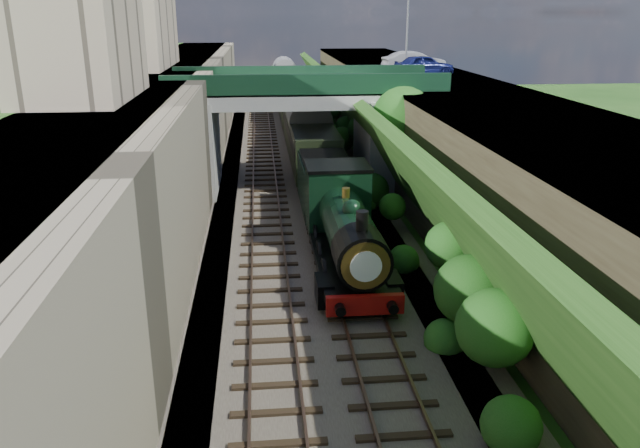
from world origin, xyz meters
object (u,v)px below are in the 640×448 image
(road_bridge, at_px, (312,123))
(car_blue, at_px, (424,65))
(car_silver, at_px, (414,62))
(locomotive, at_px, (346,231))
(lamppost, at_px, (408,26))
(tree, at_px, (404,121))
(tender, at_px, (327,190))

(road_bridge, bearing_deg, car_blue, 36.18)
(car_silver, height_order, locomotive, car_silver)
(lamppost, bearing_deg, car_silver, 62.16)
(tree, bearing_deg, car_silver, 74.33)
(tree, bearing_deg, road_bridge, 147.65)
(tree, bearing_deg, car_blue, 69.77)
(car_blue, bearing_deg, tree, 148.64)
(car_blue, relative_size, car_silver, 0.91)
(lamppost, bearing_deg, tree, -103.08)
(car_blue, height_order, tender, car_blue)
(road_bridge, height_order, car_blue, car_blue)
(lamppost, distance_m, locomotive, 22.80)
(car_silver, distance_m, tender, 17.72)
(locomotive, bearing_deg, car_silver, 70.14)
(tree, relative_size, car_silver, 1.44)
(tree, relative_size, locomotive, 0.65)
(locomotive, bearing_deg, road_bridge, 91.08)
(car_silver, bearing_deg, car_blue, 177.43)
(car_silver, bearing_deg, tender, 146.53)
(road_bridge, xyz_separation_m, car_silver, (8.28, 8.66, 2.93))
(tender, bearing_deg, road_bridge, 92.36)
(lamppost, distance_m, car_blue, 2.90)
(car_blue, height_order, car_silver, car_silver)
(tree, xyz_separation_m, car_blue, (3.42, 9.29, 2.31))
(tree, xyz_separation_m, tender, (-4.71, -3.05, -3.03))
(tree, xyz_separation_m, locomotive, (-4.71, -10.41, -2.75))
(tree, distance_m, lamppost, 11.28)
(car_blue, distance_m, tender, 15.71)
(road_bridge, distance_m, car_silver, 12.33)
(lamppost, xyz_separation_m, car_blue, (1.13, -0.60, -2.61))
(locomotive, bearing_deg, lamppost, 70.94)
(car_blue, height_order, locomotive, car_blue)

